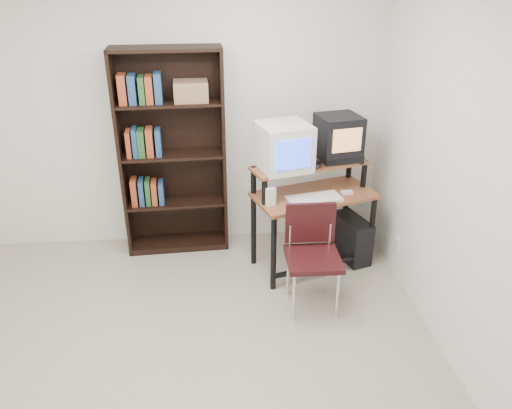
{
  "coord_description": "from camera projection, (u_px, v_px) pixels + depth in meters",
  "views": [
    {
      "loc": [
        0.38,
        -2.62,
        2.57
      ],
      "look_at": [
        0.71,
        1.1,
        0.78
      ],
      "focal_mm": 35.0,
      "sensor_mm": 36.0,
      "label": 1
    }
  ],
  "objects": [
    {
      "name": "floor",
      "position": [
        168.0,
        379.0,
        3.44
      ],
      "size": [
        4.0,
        4.0,
        0.01
      ],
      "primitive_type": "cube",
      "color": "#B4AB95",
      "rests_on": "ground"
    },
    {
      "name": "back_wall",
      "position": [
        173.0,
        116.0,
        4.67
      ],
      "size": [
        4.0,
        0.01,
        2.6
      ],
      "primitive_type": "cube",
      "color": "white",
      "rests_on": "floor"
    },
    {
      "name": "right_wall",
      "position": [
        483.0,
        197.0,
        3.03
      ],
      "size": [
        0.01,
        4.0,
        2.6
      ],
      "primitive_type": "cube",
      "color": "white",
      "rests_on": "floor"
    },
    {
      "name": "computer_desk",
      "position": [
        313.0,
        199.0,
        4.48
      ],
      "size": [
        1.18,
        0.83,
        0.98
      ],
      "rotation": [
        0.0,
        0.0,
        0.3
      ],
      "color": "brown",
      "rests_on": "floor"
    },
    {
      "name": "crt_monitor",
      "position": [
        284.0,
        147.0,
        4.27
      ],
      "size": [
        0.51,
        0.51,
        0.4
      ],
      "rotation": [
        0.0,
        0.0,
        0.26
      ],
      "color": "white",
      "rests_on": "computer_desk"
    },
    {
      "name": "vcr",
      "position": [
        340.0,
        157.0,
        4.5
      ],
      "size": [
        0.4,
        0.32,
        0.08
      ],
      "primitive_type": "cube",
      "rotation": [
        0.0,
        0.0,
        0.17
      ],
      "color": "black",
      "rests_on": "computer_desk"
    },
    {
      "name": "crt_tv",
      "position": [
        338.0,
        134.0,
        4.42
      ],
      "size": [
        0.42,
        0.41,
        0.34
      ],
      "rotation": [
        0.0,
        0.0,
        0.2
      ],
      "color": "black",
      "rests_on": "vcr"
    },
    {
      "name": "cd_spindle",
      "position": [
        315.0,
        165.0,
        4.36
      ],
      "size": [
        0.16,
        0.16,
        0.05
      ],
      "primitive_type": "cylinder",
      "rotation": [
        0.0,
        0.0,
        0.52
      ],
      "color": "#26262B",
      "rests_on": "computer_desk"
    },
    {
      "name": "keyboard",
      "position": [
        314.0,
        199.0,
        4.33
      ],
      "size": [
        0.5,
        0.3,
        0.03
      ],
      "primitive_type": "cube",
      "rotation": [
        0.0,
        0.0,
        0.2
      ],
      "color": "white",
      "rests_on": "computer_desk"
    },
    {
      "name": "mousepad",
      "position": [
        347.0,
        195.0,
        4.45
      ],
      "size": [
        0.28,
        0.26,
        0.01
      ],
      "primitive_type": "cube",
      "rotation": [
        0.0,
        0.0,
        0.48
      ],
      "color": "black",
      "rests_on": "computer_desk"
    },
    {
      "name": "mouse",
      "position": [
        347.0,
        193.0,
        4.44
      ],
      "size": [
        0.1,
        0.07,
        0.03
      ],
      "primitive_type": "cube",
      "rotation": [
        0.0,
        0.0,
        0.08
      ],
      "color": "white",
      "rests_on": "mousepad"
    },
    {
      "name": "desk_speaker",
      "position": [
        270.0,
        197.0,
        4.21
      ],
      "size": [
        0.1,
        0.1,
        0.17
      ],
      "primitive_type": "cube",
      "rotation": [
        0.0,
        0.0,
        0.37
      ],
      "color": "white",
      "rests_on": "computer_desk"
    },
    {
      "name": "pc_tower",
      "position": [
        351.0,
        238.0,
        4.78
      ],
      "size": [
        0.33,
        0.49,
        0.42
      ],
      "primitive_type": "cube",
      "rotation": [
        0.0,
        0.0,
        0.31
      ],
      "color": "black",
      "rests_on": "floor"
    },
    {
      "name": "school_chair",
      "position": [
        312.0,
        247.0,
        4.01
      ],
      "size": [
        0.43,
        0.43,
        0.86
      ],
      "rotation": [
        0.0,
        0.0,
        -0.01
      ],
      "color": "black",
      "rests_on": "floor"
    },
    {
      "name": "bookshelf",
      "position": [
        172.0,
        152.0,
        4.68
      ],
      "size": [
        0.99,
        0.37,
        1.95
      ],
      "rotation": [
        0.0,
        0.0,
        0.05
      ],
      "color": "black",
      "rests_on": "floor"
    },
    {
      "name": "wall_outlet",
      "position": [
        397.0,
        244.0,
        4.5
      ],
      "size": [
        0.02,
        0.08,
        0.12
      ],
      "primitive_type": "cube",
      "color": "beige",
      "rests_on": "right_wall"
    }
  ]
}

